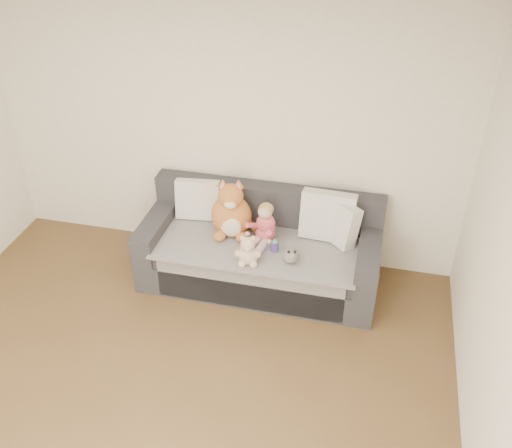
{
  "coord_description": "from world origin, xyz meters",
  "views": [
    {
      "loc": [
        1.4,
        -2.16,
        3.54
      ],
      "look_at": [
        0.45,
        1.87,
        0.75
      ],
      "focal_mm": 40.0,
      "sensor_mm": 36.0,
      "label": 1
    }
  ],
  "objects_px": {
    "sippy_cup": "(275,245)",
    "sofa": "(261,252)",
    "plush_cat": "(232,213)",
    "teddy_bear": "(248,253)",
    "toddler": "(264,226)"
  },
  "relations": [
    {
      "from": "toddler",
      "to": "plush_cat",
      "type": "bearing_deg",
      "value": -174.7
    },
    {
      "from": "sofa",
      "to": "sippy_cup",
      "type": "distance_m",
      "value": 0.33
    },
    {
      "from": "sippy_cup",
      "to": "sofa",
      "type": "bearing_deg",
      "value": 134.7
    },
    {
      "from": "toddler",
      "to": "sippy_cup",
      "type": "xyz_separation_m",
      "value": [
        0.13,
        -0.12,
        -0.1
      ]
    },
    {
      "from": "toddler",
      "to": "sippy_cup",
      "type": "bearing_deg",
      "value": -24.69
    },
    {
      "from": "plush_cat",
      "to": "teddy_bear",
      "type": "relative_size",
      "value": 2.0
    },
    {
      "from": "sofa",
      "to": "toddler",
      "type": "relative_size",
      "value": 5.48
    },
    {
      "from": "toddler",
      "to": "teddy_bear",
      "type": "distance_m",
      "value": 0.36
    },
    {
      "from": "sofa",
      "to": "sippy_cup",
      "type": "height_order",
      "value": "sofa"
    },
    {
      "from": "toddler",
      "to": "plush_cat",
      "type": "height_order",
      "value": "plush_cat"
    },
    {
      "from": "toddler",
      "to": "teddy_bear",
      "type": "relative_size",
      "value": 1.37
    },
    {
      "from": "sofa",
      "to": "plush_cat",
      "type": "bearing_deg",
      "value": 174.78
    },
    {
      "from": "sofa",
      "to": "sippy_cup",
      "type": "bearing_deg",
      "value": -45.3
    },
    {
      "from": "sofa",
      "to": "plush_cat",
      "type": "xyz_separation_m",
      "value": [
        -0.28,
        0.03,
        0.38
      ]
    },
    {
      "from": "plush_cat",
      "to": "sofa",
      "type": "bearing_deg",
      "value": -16.56
    }
  ]
}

